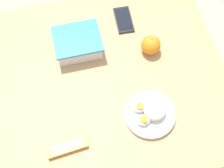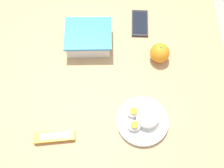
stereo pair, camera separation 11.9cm
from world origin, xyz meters
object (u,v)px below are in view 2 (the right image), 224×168
Objects in this scene: rice_plate at (143,120)px; orange_fruit at (160,53)px; food_container at (89,39)px; candy_bar at (54,137)px; cell_phone at (140,23)px.

orange_fruit is at bearing 73.42° from rice_plate.
food_container is at bearing 119.83° from rice_plate.
orange_fruit is at bearing -15.49° from food_container.
candy_bar is (-0.12, -0.41, -0.02)m from food_container.
orange_fruit reaches higher than rice_plate.
candy_bar is at bearing -140.58° from orange_fruit.
food_container is at bearing -155.96° from cell_phone.
orange_fruit is 0.29m from rice_plate.
orange_fruit is 0.55× the size of cell_phone.
orange_fruit is 0.19m from cell_phone.
cell_phone is at bearing 56.59° from candy_bar.
rice_plate is 0.45m from cell_phone.
orange_fruit is at bearing 39.42° from candy_bar.
cell_phone is (-0.07, 0.18, -0.03)m from orange_fruit.
rice_plate is at bearing 9.58° from candy_bar.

